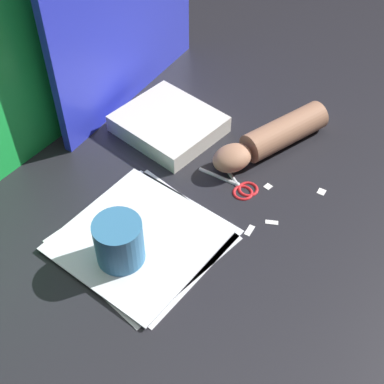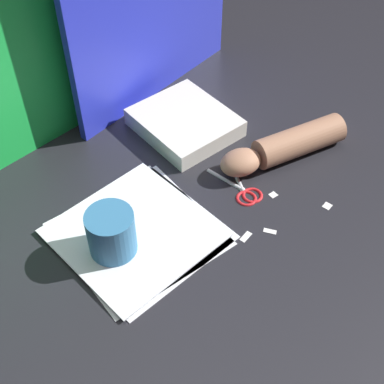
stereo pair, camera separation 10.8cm
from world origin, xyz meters
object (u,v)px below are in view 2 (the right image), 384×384
(paper_stack, at_px, (138,233))
(book_closed, at_px, (185,123))
(scissors, at_px, (243,189))
(mug, at_px, (112,234))
(hand_forearm, at_px, (285,146))

(paper_stack, relative_size, book_closed, 1.39)
(scissors, bearing_deg, mug, 172.59)
(book_closed, distance_m, hand_forearm, 0.25)
(scissors, height_order, mug, mug)
(paper_stack, xyz_separation_m, scissors, (0.25, -0.04, -0.00))
(scissors, distance_m, mug, 0.32)
(paper_stack, bearing_deg, scissors, -10.04)
(paper_stack, distance_m, mug, 0.08)
(hand_forearm, relative_size, mug, 3.09)
(hand_forearm, distance_m, mug, 0.45)
(paper_stack, distance_m, book_closed, 0.34)
(paper_stack, bearing_deg, book_closed, 34.89)
(scissors, bearing_deg, hand_forearm, 6.79)
(paper_stack, bearing_deg, mug, -176.24)
(book_closed, height_order, scissors, book_closed)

